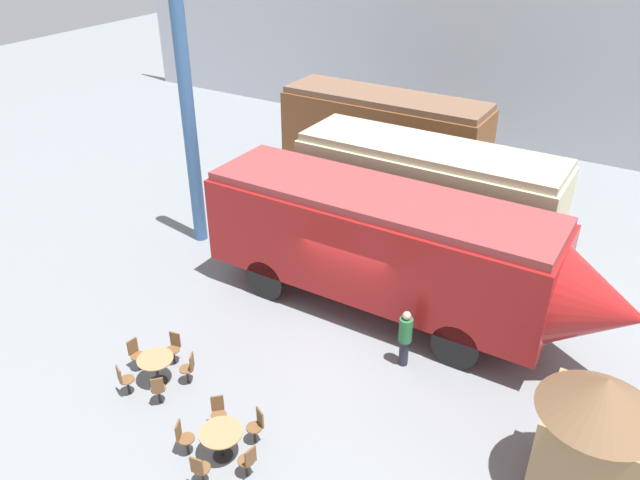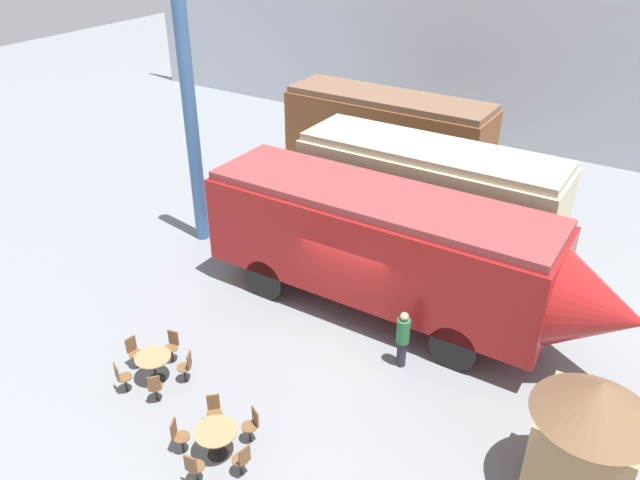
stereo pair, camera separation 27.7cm
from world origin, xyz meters
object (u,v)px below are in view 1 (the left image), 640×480
object	(u,v)px
cafe_chair_0	(135,352)
visitor_person	(405,336)
streamlined_locomotive	(403,248)
ticket_kiosk	(593,432)
passenger_coach_vintage	(426,195)
passenger_coach_wooden	(384,134)
cafe_table_mid	(221,437)
cafe_table_near	(156,363)

from	to	relation	value
cafe_chair_0	visitor_person	size ratio (longest dim) A/B	0.53
streamlined_locomotive	ticket_kiosk	size ratio (longest dim) A/B	3.93
passenger_coach_vintage	visitor_person	distance (m)	5.60
visitor_person	ticket_kiosk	distance (m)	5.02
passenger_coach_wooden	streamlined_locomotive	distance (m)	8.93
cafe_table_mid	visitor_person	distance (m)	5.19
passenger_coach_vintage	visitor_person	bearing A→B (deg)	-71.47
cafe_table_mid	passenger_coach_wooden	bearing A→B (deg)	103.12
passenger_coach_vintage	ticket_kiosk	size ratio (longest dim) A/B	2.72
passenger_coach_vintage	streamlined_locomotive	bearing A→B (deg)	-77.84
cafe_table_mid	ticket_kiosk	world-z (taller)	ticket_kiosk
cafe_chair_0	visitor_person	distance (m)	6.80
streamlined_locomotive	cafe_table_mid	size ratio (longest dim) A/B	12.64
passenger_coach_vintage	cafe_chair_0	distance (m)	9.83
cafe_chair_0	visitor_person	world-z (taller)	visitor_person
passenger_coach_wooden	visitor_person	size ratio (longest dim) A/B	4.97
cafe_table_near	visitor_person	distance (m)	6.19
cafe_table_mid	cafe_chair_0	size ratio (longest dim) A/B	1.07
cafe_table_near	cafe_table_mid	bearing A→B (deg)	-19.18
cafe_chair_0	visitor_person	xyz separation A→B (m)	(5.72, 3.66, 0.38)
ticket_kiosk	visitor_person	bearing A→B (deg)	159.50
cafe_table_near	cafe_chair_0	xyz separation A→B (m)	(-0.81, 0.10, -0.08)
passenger_coach_wooden	streamlined_locomotive	world-z (taller)	passenger_coach_wooden
cafe_chair_0	ticket_kiosk	world-z (taller)	ticket_kiosk
cafe_table_mid	ticket_kiosk	xyz separation A→B (m)	(6.71, 3.02, 1.10)
streamlined_locomotive	visitor_person	bearing A→B (deg)	-61.78
passenger_coach_wooden	ticket_kiosk	bearing A→B (deg)	-48.58
passenger_coach_wooden	cafe_chair_0	distance (m)	13.46
streamlined_locomotive	cafe_chair_0	bearing A→B (deg)	-130.05
cafe_table_mid	ticket_kiosk	bearing A→B (deg)	24.21
cafe_table_near	visitor_person	bearing A→B (deg)	37.48
cafe_chair_0	passenger_coach_wooden	bearing A→B (deg)	95.76
passenger_coach_vintage	cafe_table_mid	xyz separation A→B (m)	(-0.35, -9.88, -1.73)
streamlined_locomotive	cafe_chair_0	size ratio (longest dim) A/B	13.56
cafe_table_mid	cafe_chair_0	world-z (taller)	cafe_chair_0
passenger_coach_wooden	cafe_table_mid	world-z (taller)	passenger_coach_wooden
cafe_chair_0	cafe_table_near	bearing A→B (deg)	0.00
streamlined_locomotive	cafe_table_near	world-z (taller)	streamlined_locomotive
passenger_coach_vintage	ticket_kiosk	world-z (taller)	passenger_coach_vintage
streamlined_locomotive	cafe_table_near	size ratio (longest dim) A/B	13.34
cafe_table_near	visitor_person	size ratio (longest dim) A/B	0.54
cafe_table_mid	cafe_chair_0	distance (m)	3.81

